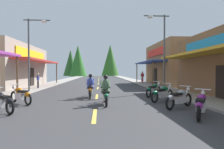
% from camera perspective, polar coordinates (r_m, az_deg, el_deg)
% --- Properties ---
extents(ground, '(10.38, 80.25, 0.10)m').
position_cam_1_polar(ground, '(25.24, -4.30, -3.06)').
color(ground, '#38383A').
extents(sidewalk_left, '(2.27, 80.25, 0.12)m').
position_cam_1_polar(sidewalk_left, '(26.06, -18.36, -2.73)').
color(sidewalk_left, '#9E9991').
rests_on(sidewalk_left, ground).
extents(sidewalk_right, '(2.27, 80.25, 0.12)m').
position_cam_1_polar(sidewalk_right, '(25.96, 9.83, -2.71)').
color(sidewalk_right, '#9E9991').
rests_on(sidewalk_right, ground).
extents(centerline_dashes, '(0.16, 55.29, 0.01)m').
position_cam_1_polar(centerline_dashes, '(28.39, -4.24, -2.49)').
color(centerline_dashes, '#E0C64C').
rests_on(centerline_dashes, ground).
extents(storefront_left_far, '(8.42, 11.70, 4.67)m').
position_cam_1_polar(storefront_left_far, '(23.98, -31.00, 2.31)').
color(storefront_left_far, gray).
rests_on(storefront_left_far, ground).
extents(storefront_right_far, '(8.82, 9.78, 5.37)m').
position_cam_1_polar(storefront_right_far, '(25.86, 20.72, 3.05)').
color(storefront_right_far, olive).
rests_on(storefront_right_far, ground).
extents(streetlamp_left, '(2.14, 0.30, 6.03)m').
position_cam_1_polar(streetlamp_left, '(16.57, -23.32, 8.57)').
color(streetlamp_left, '#474C51').
rests_on(streetlamp_left, ground).
extents(streetlamp_right, '(2.14, 0.30, 6.43)m').
position_cam_1_polar(streetlamp_right, '(16.04, 14.84, 9.69)').
color(streetlamp_right, '#474C51').
rests_on(streetlamp_right, ground).
extents(motorcycle_parked_right_1, '(1.31, 1.81, 1.04)m').
position_cam_1_polar(motorcycle_parked_right_1, '(7.83, 25.87, -8.34)').
color(motorcycle_parked_right_1, black).
rests_on(motorcycle_parked_right_1, ground).
extents(motorcycle_parked_right_2, '(1.82, 1.29, 1.04)m').
position_cam_1_polar(motorcycle_parked_right_2, '(9.32, 20.07, -6.81)').
color(motorcycle_parked_right_2, black).
rests_on(motorcycle_parked_right_2, ground).
extents(motorcycle_parked_right_3, '(1.77, 1.36, 1.04)m').
position_cam_1_polar(motorcycle_parked_right_3, '(11.05, 15.31, -5.56)').
color(motorcycle_parked_right_3, black).
rests_on(motorcycle_parked_right_3, ground).
extents(motorcycle_parked_right_4, '(1.55, 1.62, 1.04)m').
position_cam_1_polar(motorcycle_parked_right_4, '(13.00, 12.79, -4.56)').
color(motorcycle_parked_right_4, black).
rests_on(motorcycle_parked_right_4, ground).
extents(motorcycle_parked_left_2, '(1.72, 1.44, 1.04)m').
position_cam_1_polar(motorcycle_parked_left_2, '(9.14, -31.04, -7.04)').
color(motorcycle_parked_left_2, black).
rests_on(motorcycle_parked_left_2, ground).
extents(motorcycle_parked_left_3, '(1.69, 1.46, 1.04)m').
position_cam_1_polar(motorcycle_parked_left_3, '(11.01, -26.42, -5.65)').
color(motorcycle_parked_left_3, black).
rests_on(motorcycle_parked_left_3, ground).
extents(rider_cruising_lead, '(0.60, 2.14, 1.57)m').
position_cam_1_polar(rider_cruising_lead, '(9.70, -2.01, -5.45)').
color(rider_cruising_lead, black).
rests_on(rider_cruising_lead, ground).
extents(rider_cruising_trailing, '(0.60, 2.14, 1.57)m').
position_cam_1_polar(rider_cruising_trailing, '(12.28, -6.71, -4.09)').
color(rider_cruising_trailing, black).
rests_on(rider_cruising_trailing, ground).
extents(pedestrian_browsing, '(0.44, 0.44, 1.74)m').
position_cam_1_polar(pedestrian_browsing, '(27.05, 9.39, -0.54)').
color(pedestrian_browsing, maroon).
rests_on(pedestrian_browsing, ground).
extents(pedestrian_waiting, '(0.37, 0.54, 1.58)m').
position_cam_1_polar(pedestrian_waiting, '(19.22, -21.95, -1.55)').
color(pedestrian_waiting, black).
rests_on(pedestrian_waiting, ground).
extents(treeline_backdrop, '(20.92, 13.27, 11.82)m').
position_cam_1_polar(treeline_backdrop, '(67.53, -7.13, 4.04)').
color(treeline_backdrop, '#2A6623').
rests_on(treeline_backdrop, ground).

